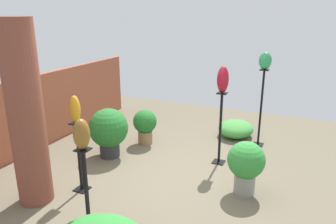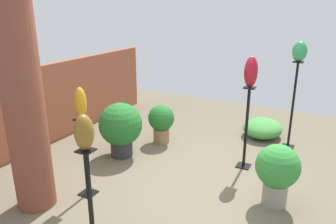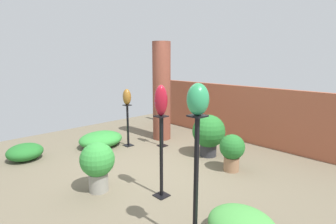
{
  "view_description": "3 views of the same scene",
  "coord_description": "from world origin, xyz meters",
  "px_view_note": "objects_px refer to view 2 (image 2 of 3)",
  "views": [
    {
      "loc": [
        -4.29,
        -1.97,
        2.55
      ],
      "look_at": [
        0.18,
        0.07,
        0.99
      ],
      "focal_mm": 35.0,
      "sensor_mm": 36.0,
      "label": 1
    },
    {
      "loc": [
        -3.75,
        -1.73,
        2.36
      ],
      "look_at": [
        0.19,
        0.37,
        0.89
      ],
      "focal_mm": 35.0,
      "sensor_mm": 36.0,
      "label": 2
    },
    {
      "loc": [
        3.47,
        -3.07,
        2.03
      ],
      "look_at": [
        -0.07,
        0.31,
        1.04
      ],
      "focal_mm": 28.0,
      "sensor_mm": 36.0,
      "label": 3
    }
  ],
  "objects_px": {
    "pedestal_jade": "(292,109)",
    "art_vase_jade": "(300,51)",
    "pedestal_ruby": "(246,132)",
    "pedestal_amber": "(86,161)",
    "brick_pillar": "(24,109)",
    "art_vase_amber": "(81,103)",
    "potted_plant_back_center": "(121,126)",
    "potted_plant_near_pillar": "(277,170)",
    "art_vase_bronze": "(84,132)",
    "art_vase_ruby": "(251,72)",
    "potted_plant_front_left": "(161,121)",
    "pedestal_bronze": "(90,197)"
  },
  "relations": [
    {
      "from": "art_vase_jade",
      "to": "potted_plant_near_pillar",
      "type": "relative_size",
      "value": 0.4
    },
    {
      "from": "art_vase_bronze",
      "to": "potted_plant_back_center",
      "type": "distance_m",
      "value": 2.04
    },
    {
      "from": "pedestal_amber",
      "to": "art_vase_ruby",
      "type": "xyz_separation_m",
      "value": [
        1.71,
        -1.58,
        0.99
      ]
    },
    {
      "from": "pedestal_jade",
      "to": "art_vase_jade",
      "type": "height_order",
      "value": "art_vase_jade"
    },
    {
      "from": "pedestal_bronze",
      "to": "potted_plant_near_pillar",
      "type": "height_order",
      "value": "pedestal_bronze"
    },
    {
      "from": "pedestal_amber",
      "to": "art_vase_ruby",
      "type": "height_order",
      "value": "art_vase_ruby"
    },
    {
      "from": "pedestal_jade",
      "to": "art_vase_jade",
      "type": "bearing_deg",
      "value": 90.0
    },
    {
      "from": "pedestal_amber",
      "to": "pedestal_jade",
      "type": "bearing_deg",
      "value": -36.6
    },
    {
      "from": "pedestal_ruby",
      "to": "potted_plant_back_center",
      "type": "distance_m",
      "value": 1.95
    },
    {
      "from": "brick_pillar",
      "to": "art_vase_ruby",
      "type": "xyz_separation_m",
      "value": [
        2.18,
        -1.99,
        0.23
      ]
    },
    {
      "from": "pedestal_amber",
      "to": "potted_plant_front_left",
      "type": "height_order",
      "value": "pedestal_amber"
    },
    {
      "from": "art_vase_amber",
      "to": "potted_plant_near_pillar",
      "type": "relative_size",
      "value": 0.49
    },
    {
      "from": "potted_plant_back_center",
      "to": "potted_plant_front_left",
      "type": "relative_size",
      "value": 1.29
    },
    {
      "from": "brick_pillar",
      "to": "art_vase_amber",
      "type": "distance_m",
      "value": 0.62
    },
    {
      "from": "art_vase_amber",
      "to": "potted_plant_near_pillar",
      "type": "bearing_deg",
      "value": -67.43
    },
    {
      "from": "pedestal_bronze",
      "to": "art_vase_amber",
      "type": "distance_m",
      "value": 1.14
    },
    {
      "from": "art_vase_ruby",
      "to": "pedestal_jade",
      "type": "bearing_deg",
      "value": -24.23
    },
    {
      "from": "pedestal_amber",
      "to": "potted_plant_near_pillar",
      "type": "height_order",
      "value": "pedestal_amber"
    },
    {
      "from": "brick_pillar",
      "to": "pedestal_jade",
      "type": "distance_m",
      "value": 4.12
    },
    {
      "from": "art_vase_ruby",
      "to": "brick_pillar",
      "type": "bearing_deg",
      "value": 137.56
    },
    {
      "from": "art_vase_ruby",
      "to": "potted_plant_back_center",
      "type": "distance_m",
      "value": 2.17
    },
    {
      "from": "potted_plant_near_pillar",
      "to": "potted_plant_back_center",
      "type": "bearing_deg",
      "value": 84.62
    },
    {
      "from": "pedestal_amber",
      "to": "art_vase_amber",
      "type": "bearing_deg",
      "value": 45.0
    },
    {
      "from": "art_vase_ruby",
      "to": "potted_plant_near_pillar",
      "type": "relative_size",
      "value": 0.56
    },
    {
      "from": "art_vase_bronze",
      "to": "potted_plant_near_pillar",
      "type": "relative_size",
      "value": 0.47
    },
    {
      "from": "art_vase_jade",
      "to": "art_vase_bronze",
      "type": "bearing_deg",
      "value": 156.08
    },
    {
      "from": "art_vase_bronze",
      "to": "art_vase_amber",
      "type": "relative_size",
      "value": 0.95
    },
    {
      "from": "brick_pillar",
      "to": "pedestal_ruby",
      "type": "xyz_separation_m",
      "value": [
        2.18,
        -1.99,
        -0.66
      ]
    },
    {
      "from": "art_vase_amber",
      "to": "pedestal_ruby",
      "type": "bearing_deg",
      "value": -42.81
    },
    {
      "from": "brick_pillar",
      "to": "pedestal_amber",
      "type": "bearing_deg",
      "value": -41.01
    },
    {
      "from": "art_vase_jade",
      "to": "potted_plant_front_left",
      "type": "distance_m",
      "value": 2.54
    },
    {
      "from": "pedestal_jade",
      "to": "potted_plant_front_left",
      "type": "distance_m",
      "value": 2.23
    },
    {
      "from": "pedestal_jade",
      "to": "potted_plant_front_left",
      "type": "xyz_separation_m",
      "value": [
        -0.86,
        2.04,
        -0.29
      ]
    },
    {
      "from": "art_vase_amber",
      "to": "pedestal_bronze",
      "type": "bearing_deg",
      "value": -135.67
    },
    {
      "from": "pedestal_ruby",
      "to": "potted_plant_near_pillar",
      "type": "bearing_deg",
      "value": -142.77
    },
    {
      "from": "potted_plant_back_center",
      "to": "potted_plant_front_left",
      "type": "bearing_deg",
      "value": -21.62
    },
    {
      "from": "potted_plant_back_center",
      "to": "art_vase_jade",
      "type": "bearing_deg",
      "value": -55.13
    },
    {
      "from": "pedestal_jade",
      "to": "potted_plant_near_pillar",
      "type": "bearing_deg",
      "value": -176.21
    },
    {
      "from": "pedestal_amber",
      "to": "art_vase_bronze",
      "type": "xyz_separation_m",
      "value": [
        -0.58,
        -0.57,
        0.7
      ]
    },
    {
      "from": "pedestal_ruby",
      "to": "pedestal_amber",
      "type": "xyz_separation_m",
      "value": [
        -1.71,
        1.58,
        -0.1
      ]
    },
    {
      "from": "pedestal_ruby",
      "to": "art_vase_amber",
      "type": "bearing_deg",
      "value": 137.19
    },
    {
      "from": "pedestal_bronze",
      "to": "art_vase_amber",
      "type": "xyz_separation_m",
      "value": [
        0.58,
        0.57,
        0.79
      ]
    },
    {
      "from": "art_vase_bronze",
      "to": "art_vase_jade",
      "type": "xyz_separation_m",
      "value": [
        3.36,
        -1.49,
        0.47
      ]
    },
    {
      "from": "art_vase_ruby",
      "to": "art_vase_amber",
      "type": "relative_size",
      "value": 1.13
    },
    {
      "from": "pedestal_bronze",
      "to": "art_vase_ruby",
      "type": "relative_size",
      "value": 2.27
    },
    {
      "from": "pedestal_ruby",
      "to": "pedestal_bronze",
      "type": "relative_size",
      "value": 1.25
    },
    {
      "from": "pedestal_amber",
      "to": "art_vase_jade",
      "type": "distance_m",
      "value": 3.65
    },
    {
      "from": "pedestal_amber",
      "to": "potted_plant_back_center",
      "type": "relative_size",
      "value": 1.17
    },
    {
      "from": "pedestal_jade",
      "to": "art_vase_bronze",
      "type": "bearing_deg",
      "value": 156.08
    },
    {
      "from": "art_vase_ruby",
      "to": "art_vase_amber",
      "type": "bearing_deg",
      "value": 137.19
    }
  ]
}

